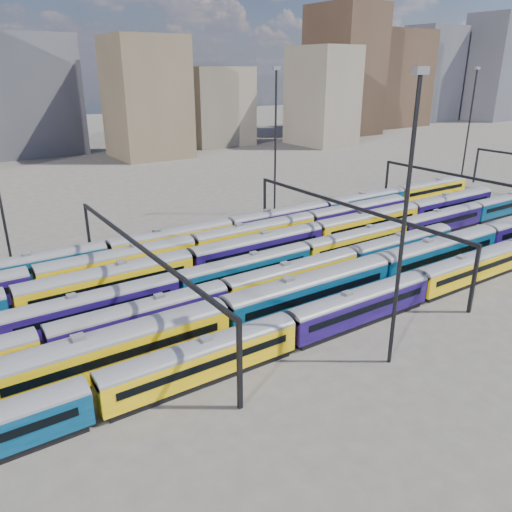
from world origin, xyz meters
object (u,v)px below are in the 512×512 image
rake_1 (310,288)px  mast_2 (405,217)px  rake_0 (289,327)px  rake_2 (142,315)px

rake_1 → mast_2: (-0.27, -12.00, 11.15)m
rake_0 → rake_1: rake_1 is taller
mast_2 → rake_2: bearing=135.2°
rake_2 → mast_2: size_ratio=3.68×
rake_0 → rake_2: 14.72m
rake_0 → mast_2: 14.93m
rake_1 → rake_2: size_ratio=1.62×
rake_2 → mast_2: bearing=-44.8°
rake_0 → mast_2: bearing=-47.8°
rake_2 → mast_2: (17.14, -17.00, 11.54)m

